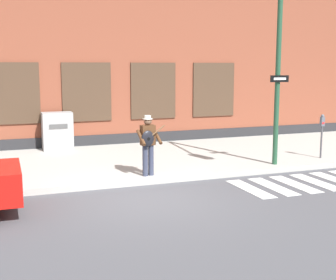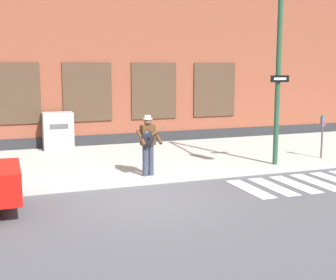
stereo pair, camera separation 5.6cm
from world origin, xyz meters
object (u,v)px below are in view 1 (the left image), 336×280
at_px(traffic_light, 303,33).
at_px(parking_meter, 322,129).
at_px(busker, 148,142).
at_px(utility_box, 57,131).

height_order(traffic_light, parking_meter, traffic_light).
bearing_deg(busker, utility_box, 109.42).
relative_size(busker, utility_box, 1.24).
xyz_separation_m(busker, traffic_light, (4.04, -1.09, 2.91)).
bearing_deg(traffic_light, parking_meter, 37.03).
bearing_deg(parking_meter, traffic_light, -142.97).
xyz_separation_m(busker, utility_box, (-1.78, 5.05, -0.28)).
bearing_deg(utility_box, traffic_light, -46.52).
distance_m(parking_meter, utility_box, 9.10).
height_order(busker, traffic_light, traffic_light).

